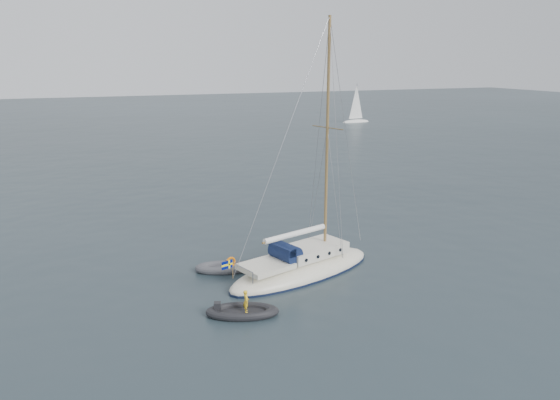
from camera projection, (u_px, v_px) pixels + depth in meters
name	position (u px, v px, depth m)	size (l,w,h in m)	color
ground	(286.00, 262.00, 31.31)	(300.00, 300.00, 0.00)	black
sailboat	(302.00, 255.00, 29.40)	(9.89, 2.96, 14.09)	white
dinghy	(223.00, 268.00, 30.00)	(3.07, 1.39, 0.44)	#4A4A4F
rib	(242.00, 311.00, 24.84)	(3.36, 1.53, 1.24)	black
distant_yacht_b	(356.00, 105.00, 99.02)	(5.59, 2.98, 7.41)	white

